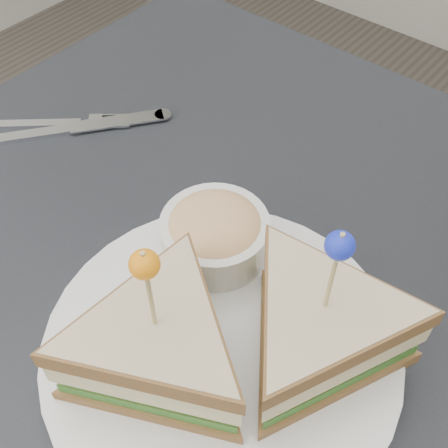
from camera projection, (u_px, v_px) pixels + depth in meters
table at (211, 300)px, 0.61m from camera, size 0.80×0.80×0.75m
plate_meal at (232, 329)px, 0.45m from camera, size 0.35×0.32×0.18m
cutlery_fork at (67, 123)px, 0.69m from camera, size 0.14×0.13×0.01m
cutlery_knife at (78, 128)px, 0.68m from camera, size 0.14×0.18×0.01m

